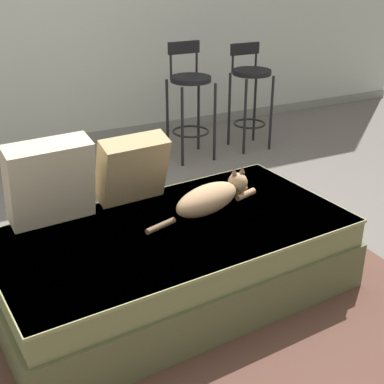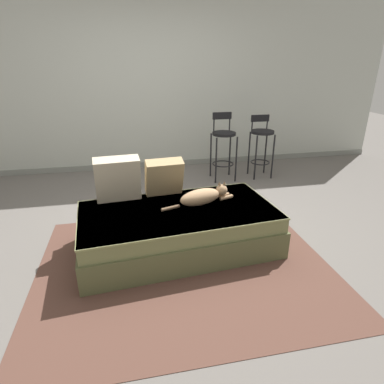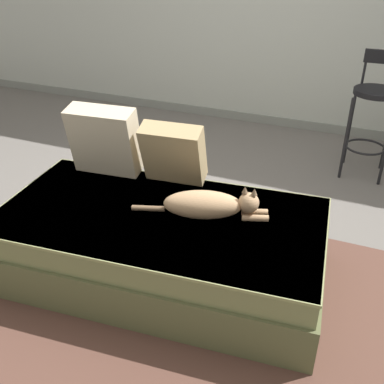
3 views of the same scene
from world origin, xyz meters
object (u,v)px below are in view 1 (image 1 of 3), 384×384
object	(u,v)px
throw_pillow_corner	(50,182)
cat	(211,197)
bar_stool_near_window	(190,94)
throw_pillow_middle	(132,169)
couch	(175,260)
bar_stool_by_doorway	(250,86)

from	to	relation	value
throw_pillow_corner	cat	bearing A→B (deg)	-17.39
bar_stool_near_window	throw_pillow_middle	bearing A→B (deg)	-126.08
couch	cat	distance (m)	0.38
throw_pillow_corner	cat	size ratio (longest dim) A/B	0.60
throw_pillow_middle	cat	bearing A→B (deg)	-40.66
throw_pillow_corner	cat	distance (m)	0.83
cat	throw_pillow_corner	bearing A→B (deg)	162.61
couch	cat	size ratio (longest dim) A/B	2.56
couch	throw_pillow_corner	size ratio (longest dim) A/B	4.27
cat	bar_stool_near_window	distance (m)	1.87
bar_stool_by_doorway	cat	bearing A→B (deg)	-127.26
bar_stool_near_window	cat	bearing A→B (deg)	-112.59
couch	throw_pillow_middle	size ratio (longest dim) A/B	4.85
couch	bar_stool_near_window	distance (m)	2.08
couch	cat	xyz separation A→B (m)	(0.25, 0.08, 0.27)
cat	bar_stool_by_doorway	size ratio (longest dim) A/B	0.79
couch	cat	world-z (taller)	cat
throw_pillow_corner	bar_stool_near_window	xyz separation A→B (m)	(1.50, 1.48, -0.07)
throw_pillow_middle	cat	size ratio (longest dim) A/B	0.53
throw_pillow_corner	bar_stool_by_doorway	world-z (taller)	bar_stool_by_doorway
cat	bar_stool_near_window	xyz separation A→B (m)	(0.72, 1.73, 0.08)
bar_stool_near_window	bar_stool_by_doorway	xyz separation A→B (m)	(0.59, -0.00, 0.00)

